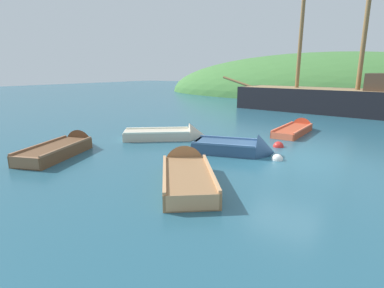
% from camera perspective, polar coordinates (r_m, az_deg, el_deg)
% --- Properties ---
extents(ground_plane, '(120.00, 120.00, 0.00)m').
position_cam_1_polar(ground_plane, '(11.13, 17.64, -2.47)').
color(ground_plane, '#285B70').
extents(shore_hill, '(43.02, 20.26, 10.19)m').
position_cam_1_polar(shore_hill, '(40.54, 23.53, 8.37)').
color(shore_hill, '#477F3D').
rests_on(shore_hill, ground).
extents(sailing_ship, '(15.58, 5.06, 12.10)m').
position_cam_1_polar(sailing_ship, '(24.32, 24.39, 6.98)').
color(sailing_ship, black).
rests_on(sailing_ship, ground).
extents(rowboat_center, '(3.52, 3.17, 1.13)m').
position_cam_1_polar(rowboat_center, '(13.56, -4.09, 1.54)').
color(rowboat_center, beige).
rests_on(rowboat_center, ground).
extents(rowboat_near_dock, '(3.27, 3.63, 1.22)m').
position_cam_1_polar(rowboat_near_dock, '(8.54, -1.10, -5.67)').
color(rowboat_near_dock, '#9E7047').
rests_on(rowboat_near_dock, ground).
extents(rowboat_outer_left, '(2.39, 3.81, 1.11)m').
position_cam_1_polar(rowboat_outer_left, '(12.14, -22.80, -0.88)').
color(rowboat_outer_left, brown).
rests_on(rowboat_outer_left, ground).
extents(rowboat_portside, '(1.11, 3.89, 1.01)m').
position_cam_1_polar(rowboat_portside, '(15.93, 19.10, 2.51)').
color(rowboat_portside, '#C64C2D').
rests_on(rowboat_portside, ground).
extents(rowboat_far, '(3.16, 2.05, 1.22)m').
position_cam_1_polar(rowboat_far, '(11.25, 8.83, -1.04)').
color(rowboat_far, '#335175').
rests_on(rowboat_far, ground).
extents(buoy_white, '(0.40, 0.40, 0.40)m').
position_cam_1_polar(buoy_white, '(10.76, 15.75, -2.88)').
color(buoy_white, white).
rests_on(buoy_white, ground).
extents(buoy_red, '(0.42, 0.42, 0.42)m').
position_cam_1_polar(buoy_red, '(12.59, 15.96, -0.51)').
color(buoy_red, red).
rests_on(buoy_red, ground).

